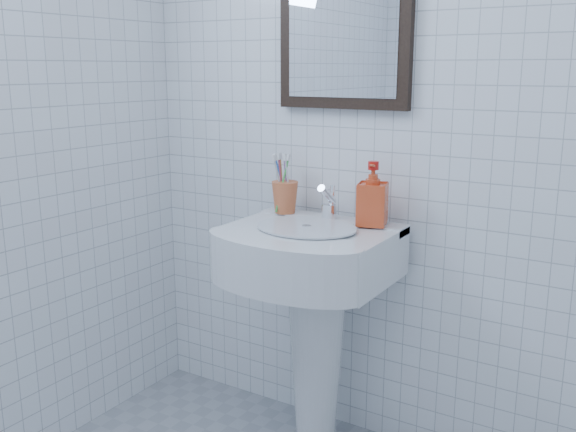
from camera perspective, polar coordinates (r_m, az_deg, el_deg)
The scene contains 6 objects.
wall_back at distance 2.23m, azimuth 11.04°, elevation 9.41°, with size 2.20×0.02×2.50m, color white.
washbasin at distance 2.29m, azimuth 2.31°, elevation -7.53°, with size 0.56×0.41×0.86m.
faucet at distance 2.28m, azimuth 3.64°, elevation 1.00°, with size 0.05×0.12×0.13m.
toothbrush_cup at distance 2.38m, azimuth -0.27°, elevation 1.68°, with size 0.10×0.10×0.12m, color #CD6236, non-canonical shape.
soap_dispenser at distance 2.20m, azimuth 7.53°, elevation 1.95°, with size 0.10×0.10×0.22m, color red.
wall_mirror at distance 2.32m, azimuth 5.01°, elevation 17.14°, with size 0.50×0.04×0.62m.
Camera 1 is at (0.79, -0.88, 1.38)m, focal length 40.00 mm.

